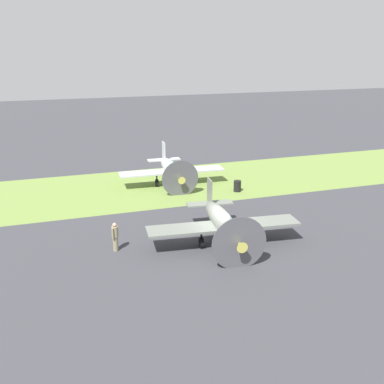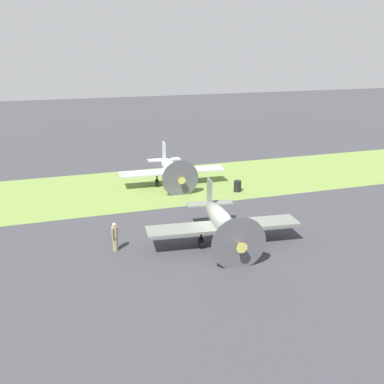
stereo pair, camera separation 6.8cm
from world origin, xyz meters
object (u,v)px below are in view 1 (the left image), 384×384
airplane_lead (223,222)px  ground_crew_chief (115,236)px  airplane_wingman (171,169)px  fuel_drum (237,186)px

airplane_lead → ground_crew_chief: 6.34m
airplane_wingman → ground_crew_chief: bearing=62.8°
airplane_wingman → ground_crew_chief: (6.65, 11.58, -0.42)m
airplane_lead → fuel_drum: 10.27m
airplane_lead → fuel_drum: (-4.93, -8.96, -0.92)m
airplane_lead → airplane_wingman: size_ratio=1.03×
airplane_lead → fuel_drum: bearing=-113.0°
airplane_wingman → fuel_drum: airplane_wingman is taller
airplane_wingman → fuel_drum: 5.86m
airplane_lead → ground_crew_chief: (6.25, -0.99, -0.46)m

